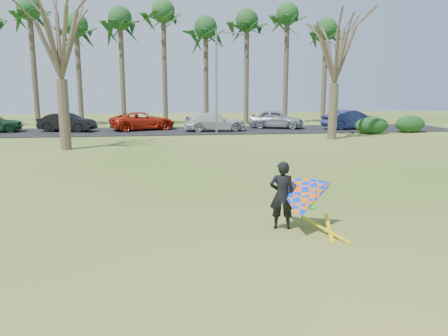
{
  "coord_description": "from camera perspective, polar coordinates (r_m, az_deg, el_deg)",
  "views": [
    {
      "loc": [
        -1.86,
        -12.32,
        3.84
      ],
      "look_at": [
        0.0,
        2.0,
        1.1
      ],
      "focal_mm": 35.0,
      "sensor_mm": 36.0,
      "label": 1
    }
  ],
  "objects": [
    {
      "name": "car_3",
      "position": [
        36.96,
        -1.22,
        6.05
      ],
      "size": [
        5.29,
        2.34,
        1.51
      ],
      "primitive_type": "imported",
      "rotation": [
        0.0,
        0.0,
        1.61
      ],
      "color": "silver",
      "rests_on": "parking_strip"
    },
    {
      "name": "parking_strip",
      "position": [
        37.56,
        -4.54,
        4.89
      ],
      "size": [
        46.0,
        7.0,
        0.06
      ],
      "primitive_type": "cube",
      "color": "black",
      "rests_on": "ground"
    },
    {
      "name": "kite_flyer",
      "position": [
        11.79,
        9.69,
        -4.06
      ],
      "size": [
        2.13,
        2.39,
        2.02
      ],
      "color": "black",
      "rests_on": "ground"
    },
    {
      "name": "palm_3",
      "position": [
        44.4,
        -18.77,
        17.09
      ],
      "size": [
        4.84,
        4.84,
        10.84
      ],
      "color": "brown",
      "rests_on": "ground"
    },
    {
      "name": "ground",
      "position": [
        13.04,
        1.14,
        -6.39
      ],
      "size": [
        100.0,
        100.0,
        0.0
      ],
      "primitive_type": "plane",
      "color": "#245A13",
      "rests_on": "ground"
    },
    {
      "name": "palm_4",
      "position": [
        43.93,
        -13.43,
        18.32
      ],
      "size": [
        4.84,
        4.84,
        11.54
      ],
      "color": "#4D3E2E",
      "rests_on": "ground"
    },
    {
      "name": "car_1",
      "position": [
        38.73,
        -19.81,
        5.64
      ],
      "size": [
        4.87,
        2.72,
        1.52
      ],
      "primitive_type": "imported",
      "rotation": [
        0.0,
        0.0,
        1.32
      ],
      "color": "black",
      "rests_on": "parking_strip"
    },
    {
      "name": "palm_8",
      "position": [
        45.41,
        8.28,
        19.1
      ],
      "size": [
        4.84,
        4.84,
        12.24
      ],
      "color": "brown",
      "rests_on": "ground"
    },
    {
      "name": "bare_tree_right",
      "position": [
        32.67,
        14.43,
        15.2
      ],
      "size": [
        6.27,
        6.27,
        9.21
      ],
      "color": "#4E3E2E",
      "rests_on": "ground"
    },
    {
      "name": "hedge_far",
      "position": [
        39.27,
        23.14,
        5.31
      ],
      "size": [
        2.54,
        1.19,
        1.41
      ],
      "primitive_type": "ellipsoid",
      "color": "#163D17",
      "rests_on": "ground"
    },
    {
      "name": "car_2",
      "position": [
        38.43,
        -10.55,
        6.07
      ],
      "size": [
        6.07,
        4.38,
        1.53
      ],
      "primitive_type": "imported",
      "rotation": [
        0.0,
        0.0,
        1.94
      ],
      "color": "red",
      "rests_on": "parking_strip"
    },
    {
      "name": "car_4",
      "position": [
        39.54,
        6.84,
        6.38
      ],
      "size": [
        5.21,
        3.62,
        1.65
      ],
      "primitive_type": "imported",
      "rotation": [
        0.0,
        0.0,
        1.19
      ],
      "color": "#91959D",
      "rests_on": "parking_strip"
    },
    {
      "name": "hedge_near",
      "position": [
        36.94,
        18.73,
        5.29
      ],
      "size": [
        2.77,
        1.26,
        1.39
      ],
      "primitive_type": "ellipsoid",
      "color": "#153C16",
      "rests_on": "ground"
    },
    {
      "name": "palm_7",
      "position": [
        44.44,
        3.01,
        18.5
      ],
      "size": [
        4.84,
        4.84,
        11.54
      ],
      "color": "brown",
      "rests_on": "ground"
    },
    {
      "name": "car_5",
      "position": [
        40.11,
        16.27,
        6.1
      ],
      "size": [
        5.24,
        2.52,
        1.66
      ],
      "primitive_type": "imported",
      "rotation": [
        0.0,
        0.0,
        1.73
      ],
      "color": "#19214C",
      "rests_on": "parking_strip"
    },
    {
      "name": "streetlight",
      "position": [
        34.56,
        -0.74,
        11.78
      ],
      "size": [
        2.28,
        0.18,
        8.0
      ],
      "color": "gray",
      "rests_on": "ground"
    },
    {
      "name": "palm_9",
      "position": [
        46.44,
        13.21,
        17.06
      ],
      "size": [
        4.84,
        4.84,
        10.84
      ],
      "color": "#4E3F2F",
      "rests_on": "ground"
    },
    {
      "name": "bare_tree_left",
      "position": [
        28.17,
        -20.82,
        16.34
      ],
      "size": [
        6.6,
        6.6,
        9.7
      ],
      "color": "brown",
      "rests_on": "ground"
    },
    {
      "name": "palm_5",
      "position": [
        43.83,
        -7.95,
        19.42
      ],
      "size": [
        4.84,
        4.84,
        12.24
      ],
      "color": "#4D3C2E",
      "rests_on": "ground"
    },
    {
      "name": "palm_6",
      "position": [
        43.82,
        -2.41,
        17.72
      ],
      "size": [
        4.84,
        4.84,
        10.84
      ],
      "color": "#49382C",
      "rests_on": "ground"
    },
    {
      "name": "palm_2",
      "position": [
        45.48,
        -24.08,
        18.3
      ],
      "size": [
        4.84,
        4.84,
        12.24
      ],
      "color": "#46382A",
      "rests_on": "ground"
    }
  ]
}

